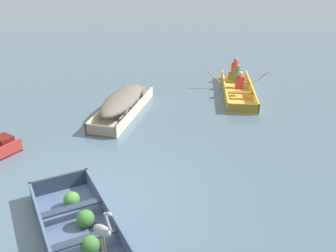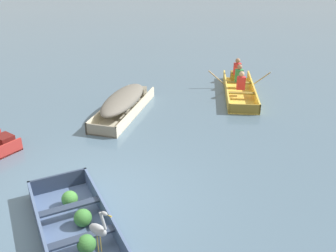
{
  "view_description": "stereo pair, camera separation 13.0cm",
  "coord_description": "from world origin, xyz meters",
  "views": [
    {
      "loc": [
        2.45,
        -5.84,
        4.59
      ],
      "look_at": [
        1.09,
        2.98,
        0.35
      ],
      "focal_mm": 40.0,
      "sensor_mm": 36.0,
      "label": 1
    },
    {
      "loc": [
        2.58,
        -5.82,
        4.59
      ],
      "look_at": [
        1.09,
        2.98,
        0.35
      ],
      "focal_mm": 40.0,
      "sensor_mm": 36.0,
      "label": 2
    }
  ],
  "objects": [
    {
      "name": "heron_on_dinghy",
      "position": [
        0.85,
        -1.73,
        0.86
      ],
      "size": [
        0.45,
        0.25,
        0.84
      ],
      "color": "olive",
      "rests_on": "dinghy_slate_blue_foreground"
    },
    {
      "name": "rowboat_yellow_with_crew",
      "position": [
        2.96,
        6.89,
        0.2
      ],
      "size": [
        2.21,
        3.59,
        0.9
      ],
      "color": "#E5BC47",
      "rests_on": "ground"
    },
    {
      "name": "ground_plane",
      "position": [
        0.0,
        0.0,
        0.0
      ],
      "size": [
        80.0,
        80.0,
        0.0
      ],
      "primitive_type": "plane",
      "color": "slate"
    },
    {
      "name": "skiff_cream_near_moored",
      "position": [
        -0.53,
        4.42,
        0.38
      ],
      "size": [
        1.25,
        3.39,
        0.67
      ],
      "color": "beige",
      "rests_on": "ground"
    },
    {
      "name": "dinghy_slate_blue_foreground",
      "position": [
        0.19,
        -1.06,
        0.15
      ],
      "size": [
        2.74,
        3.16,
        0.39
      ],
      "color": "#475B7F",
      "rests_on": "ground"
    }
  ]
}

